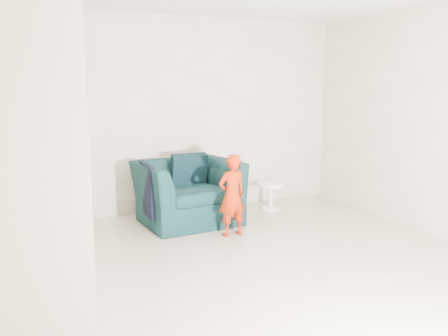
{
  "coord_description": "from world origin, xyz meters",
  "views": [
    {
      "loc": [
        -1.87,
        -3.6,
        1.76
      ],
      "look_at": [
        0.15,
        1.2,
        0.85
      ],
      "focal_mm": 38.0,
      "sensor_mm": 36.0,
      "label": 1
    }
  ],
  "objects_px": {
    "armchair": "(188,192)",
    "staircase": "(12,187)",
    "toddler": "(232,195)",
    "side_table": "(270,192)"
  },
  "relations": [
    {
      "from": "armchair",
      "to": "toddler",
      "type": "bearing_deg",
      "value": -74.11
    },
    {
      "from": "armchair",
      "to": "side_table",
      "type": "distance_m",
      "value": 1.31
    },
    {
      "from": "armchair",
      "to": "staircase",
      "type": "height_order",
      "value": "staircase"
    },
    {
      "from": "armchair",
      "to": "side_table",
      "type": "bearing_deg",
      "value": 0.16
    },
    {
      "from": "armchair",
      "to": "side_table",
      "type": "relative_size",
      "value": 3.2
    },
    {
      "from": "toddler",
      "to": "staircase",
      "type": "bearing_deg",
      "value": 11.03
    },
    {
      "from": "armchair",
      "to": "staircase",
      "type": "bearing_deg",
      "value": -148.66
    },
    {
      "from": "toddler",
      "to": "armchair",
      "type": "bearing_deg",
      "value": -76.03
    },
    {
      "from": "staircase",
      "to": "side_table",
      "type": "bearing_deg",
      "value": 27.02
    },
    {
      "from": "armchair",
      "to": "staircase",
      "type": "xyz_separation_m",
      "value": [
        -2.01,
        -1.54,
        0.55
      ]
    }
  ]
}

